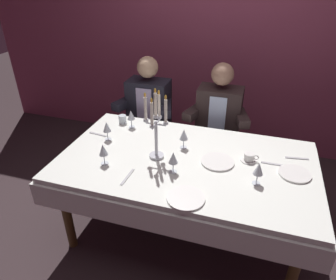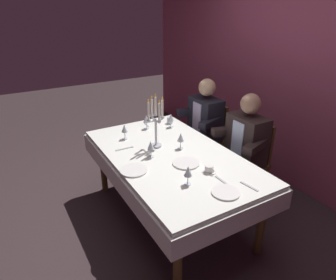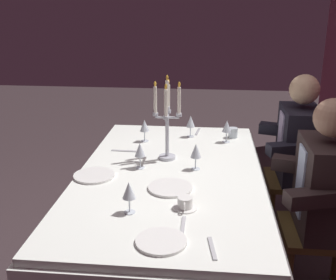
{
  "view_description": "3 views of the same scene",
  "coord_description": "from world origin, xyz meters",
  "px_view_note": "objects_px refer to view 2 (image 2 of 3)",
  "views": [
    {
      "loc": [
        0.44,
        -1.88,
        2.02
      ],
      "look_at": [
        -0.16,
        0.05,
        0.85
      ],
      "focal_mm": 32.78,
      "sensor_mm": 36.0,
      "label": 1
    },
    {
      "loc": [
        2.23,
        -1.32,
        2.08
      ],
      "look_at": [
        -0.06,
        0.0,
        0.87
      ],
      "focal_mm": 32.36,
      "sensor_mm": 36.0,
      "label": 2
    },
    {
      "loc": [
        2.32,
        0.22,
        1.74
      ],
      "look_at": [
        -0.12,
        -0.02,
        0.9
      ],
      "focal_mm": 44.83,
      "sensor_mm": 36.0,
      "label": 3
    }
  ],
  "objects_px": {
    "candelabra": "(156,123)",
    "wine_glass_3": "(151,146)",
    "seated_diner_1": "(247,139)",
    "wine_glass_0": "(146,119)",
    "seated_diner_0": "(206,118)",
    "water_tumbler_0": "(170,120)",
    "dinner_plate_1": "(186,163)",
    "wine_glass_1": "(188,172)",
    "coffee_cup_0": "(209,169)",
    "wine_glass_2": "(181,138)",
    "dining_table": "(171,165)",
    "dinner_plate_2": "(226,192)",
    "wine_glass_5": "(124,129)",
    "dinner_plate_0": "(134,170)",
    "wine_glass_4": "(171,118)"
  },
  "relations": [
    {
      "from": "wine_glass_1",
      "to": "wine_glass_0",
      "type": "bearing_deg",
      "value": 168.91
    },
    {
      "from": "dinner_plate_2",
      "to": "wine_glass_4",
      "type": "distance_m",
      "value": 1.41
    },
    {
      "from": "seated_diner_1",
      "to": "wine_glass_0",
      "type": "bearing_deg",
      "value": -135.22
    },
    {
      "from": "wine_glass_1",
      "to": "coffee_cup_0",
      "type": "bearing_deg",
      "value": 104.39
    },
    {
      "from": "dinner_plate_2",
      "to": "dinner_plate_0",
      "type": "bearing_deg",
      "value": -144.4
    },
    {
      "from": "wine_glass_1",
      "to": "coffee_cup_0",
      "type": "xyz_separation_m",
      "value": [
        -0.07,
        0.27,
        -0.09
      ]
    },
    {
      "from": "candelabra",
      "to": "wine_glass_5",
      "type": "distance_m",
      "value": 0.41
    },
    {
      "from": "dinner_plate_0",
      "to": "wine_glass_5",
      "type": "xyz_separation_m",
      "value": [
        -0.67,
        0.2,
        0.11
      ]
    },
    {
      "from": "dinner_plate_1",
      "to": "dinner_plate_0",
      "type": "bearing_deg",
      "value": -104.84
    },
    {
      "from": "wine_glass_2",
      "to": "seated_diner_1",
      "type": "relative_size",
      "value": 0.13
    },
    {
      "from": "dining_table",
      "to": "dinner_plate_2",
      "type": "height_order",
      "value": "dinner_plate_2"
    },
    {
      "from": "wine_glass_0",
      "to": "wine_glass_3",
      "type": "height_order",
      "value": "same"
    },
    {
      "from": "wine_glass_3",
      "to": "wine_glass_5",
      "type": "xyz_separation_m",
      "value": [
        -0.51,
        -0.05,
        -0.0
      ]
    },
    {
      "from": "dinner_plate_1",
      "to": "wine_glass_3",
      "type": "relative_size",
      "value": 1.5
    },
    {
      "from": "wine_glass_1",
      "to": "seated_diner_1",
      "type": "height_order",
      "value": "seated_diner_1"
    },
    {
      "from": "wine_glass_0",
      "to": "seated_diner_1",
      "type": "height_order",
      "value": "seated_diner_1"
    },
    {
      "from": "wine_glass_3",
      "to": "water_tumbler_0",
      "type": "bearing_deg",
      "value": 137.95
    },
    {
      "from": "seated_diner_0",
      "to": "seated_diner_1",
      "type": "bearing_deg",
      "value": 0.0
    },
    {
      "from": "candelabra",
      "to": "wine_glass_5",
      "type": "height_order",
      "value": "candelabra"
    },
    {
      "from": "dining_table",
      "to": "dinner_plate_1",
      "type": "distance_m",
      "value": 0.26
    },
    {
      "from": "dinner_plate_0",
      "to": "wine_glass_3",
      "type": "bearing_deg",
      "value": 122.16
    },
    {
      "from": "coffee_cup_0",
      "to": "wine_glass_2",
      "type": "bearing_deg",
      "value": 176.31
    },
    {
      "from": "dinner_plate_2",
      "to": "wine_glass_0",
      "type": "bearing_deg",
      "value": 177.88
    },
    {
      "from": "candelabra",
      "to": "wine_glass_3",
      "type": "bearing_deg",
      "value": -40.33
    },
    {
      "from": "wine_glass_1",
      "to": "wine_glass_3",
      "type": "distance_m",
      "value": 0.57
    },
    {
      "from": "candelabra",
      "to": "wine_glass_1",
      "type": "height_order",
      "value": "candelabra"
    },
    {
      "from": "dinner_plate_1",
      "to": "wine_glass_3",
      "type": "height_order",
      "value": "wine_glass_3"
    },
    {
      "from": "water_tumbler_0",
      "to": "seated_diner_0",
      "type": "bearing_deg",
      "value": 80.43
    },
    {
      "from": "wine_glass_2",
      "to": "seated_diner_0",
      "type": "height_order",
      "value": "seated_diner_0"
    },
    {
      "from": "candelabra",
      "to": "dinner_plate_1",
      "type": "distance_m",
      "value": 0.52
    },
    {
      "from": "wine_glass_3",
      "to": "wine_glass_4",
      "type": "bearing_deg",
      "value": 135.29
    },
    {
      "from": "candelabra",
      "to": "coffee_cup_0",
      "type": "xyz_separation_m",
      "value": [
        0.67,
        0.16,
        -0.23
      ]
    },
    {
      "from": "wine_glass_2",
      "to": "candelabra",
      "type": "bearing_deg",
      "value": -130.1
    },
    {
      "from": "dinner_plate_1",
      "to": "wine_glass_1",
      "type": "bearing_deg",
      "value": -30.94
    },
    {
      "from": "wine_glass_0",
      "to": "seated_diner_0",
      "type": "distance_m",
      "value": 0.81
    },
    {
      "from": "dining_table",
      "to": "seated_diner_1",
      "type": "relative_size",
      "value": 1.56
    },
    {
      "from": "seated_diner_0",
      "to": "candelabra",
      "type": "bearing_deg",
      "value": -66.36
    },
    {
      "from": "wine_glass_1",
      "to": "coffee_cup_0",
      "type": "relative_size",
      "value": 1.24
    },
    {
      "from": "wine_glass_1",
      "to": "seated_diner_0",
      "type": "bearing_deg",
      "value": 137.96
    },
    {
      "from": "wine_glass_2",
      "to": "wine_glass_3",
      "type": "distance_m",
      "value": 0.34
    },
    {
      "from": "candelabra",
      "to": "wine_glass_0",
      "type": "height_order",
      "value": "candelabra"
    },
    {
      "from": "candelabra",
      "to": "wine_glass_4",
      "type": "xyz_separation_m",
      "value": [
        -0.37,
        0.39,
        -0.14
      ]
    },
    {
      "from": "dinner_plate_1",
      "to": "seated_diner_1",
      "type": "relative_size",
      "value": 0.2
    },
    {
      "from": "seated_diner_0",
      "to": "dining_table",
      "type": "bearing_deg",
      "value": -54.66
    },
    {
      "from": "wine_glass_5",
      "to": "coffee_cup_0",
      "type": "xyz_separation_m",
      "value": [
        1.01,
        0.36,
        -0.09
      ]
    },
    {
      "from": "wine_glass_5",
      "to": "seated_diner_1",
      "type": "bearing_deg",
      "value": 59.51
    },
    {
      "from": "candelabra",
      "to": "wine_glass_3",
      "type": "height_order",
      "value": "candelabra"
    },
    {
      "from": "candelabra",
      "to": "water_tumbler_0",
      "type": "relative_size",
      "value": 7.31
    },
    {
      "from": "coffee_cup_0",
      "to": "wine_glass_4",
      "type": "bearing_deg",
      "value": 167.25
    },
    {
      "from": "dinner_plate_2",
      "to": "wine_glass_2",
      "type": "height_order",
      "value": "wine_glass_2"
    }
  ]
}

